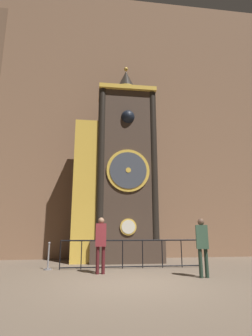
% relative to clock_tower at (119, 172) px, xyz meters
% --- Properties ---
extents(ground_plane, '(28.00, 28.00, 0.00)m').
position_rel_clock_tower_xyz_m(ground_plane, '(-0.05, -4.67, -3.92)').
color(ground_plane, brown).
extents(cathedral_back_wall, '(24.00, 0.32, 15.07)m').
position_rel_clock_tower_xyz_m(cathedral_back_wall, '(-0.14, 1.54, 3.60)').
color(cathedral_back_wall, '#846047').
rests_on(cathedral_back_wall, ground_plane).
extents(clock_tower, '(3.93, 1.77, 9.44)m').
position_rel_clock_tower_xyz_m(clock_tower, '(0.00, 0.00, 0.00)').
color(clock_tower, '#423328').
rests_on(clock_tower, ground_plane).
extents(railing_fence, '(5.20, 0.05, 1.00)m').
position_rel_clock_tower_xyz_m(railing_fence, '(0.35, -1.89, -3.37)').
color(railing_fence, black).
rests_on(railing_fence, ground_plane).
extents(visitor_near, '(0.35, 0.23, 1.75)m').
position_rel_clock_tower_xyz_m(visitor_near, '(-0.86, -2.98, -2.88)').
color(visitor_near, '#461518').
rests_on(visitor_near, ground_plane).
extents(visitor_far, '(0.39, 0.31, 1.69)m').
position_rel_clock_tower_xyz_m(visitor_far, '(2.13, -4.00, -2.91)').
color(visitor_far, '#213427').
rests_on(visitor_far, ground_plane).
extents(stanchion_post, '(0.28, 0.28, 0.94)m').
position_rel_clock_tower_xyz_m(stanchion_post, '(-2.64, -1.85, -3.63)').
color(stanchion_post, gray).
rests_on(stanchion_post, ground_plane).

